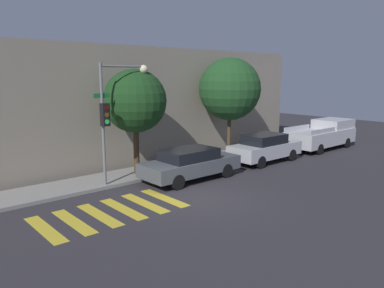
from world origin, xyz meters
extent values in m
plane|color=#2D2B30|center=(0.00, 0.00, 0.00)|extent=(60.00, 60.00, 0.00)
cube|color=gray|center=(0.00, 4.26, 0.07)|extent=(26.00, 2.12, 0.14)
cube|color=gray|center=(0.00, 8.72, 3.01)|extent=(26.00, 6.00, 6.02)
cube|color=gold|center=(-5.45, 0.80, 0.00)|extent=(0.45, 2.60, 0.00)
cube|color=gold|center=(-4.55, 0.80, 0.00)|extent=(0.45, 2.60, 0.00)
cube|color=gold|center=(-3.66, 0.80, 0.00)|extent=(0.45, 2.60, 0.00)
cube|color=gold|center=(-2.76, 0.80, 0.00)|extent=(0.45, 2.60, 0.00)
cube|color=gold|center=(-1.86, 0.80, 0.00)|extent=(0.45, 2.60, 0.00)
cube|color=gold|center=(-0.96, 0.80, 0.00)|extent=(0.45, 2.60, 0.00)
cylinder|color=slate|center=(-2.00, 3.45, 2.55)|extent=(0.12, 0.12, 5.09)
cube|color=black|center=(-2.00, 3.24, 3.05)|extent=(0.30, 0.30, 0.90)
cylinder|color=#4C0C0C|center=(-2.00, 3.08, 3.32)|extent=(0.18, 0.02, 0.18)
cylinder|color=#593D0A|center=(-2.00, 3.08, 3.05)|extent=(0.18, 0.02, 0.18)
cylinder|color=#26E54C|center=(-2.00, 3.08, 2.78)|extent=(0.18, 0.02, 0.18)
cube|color=#19662D|center=(-2.00, 3.45, 3.79)|extent=(0.70, 0.02, 0.18)
cylinder|color=slate|center=(-0.99, 3.45, 4.94)|extent=(2.01, 0.08, 0.08)
sphere|color=#F9E5B2|center=(0.01, 3.45, 4.84)|extent=(0.36, 0.36, 0.36)
cube|color=#4C5156|center=(1.50, 2.10, 0.62)|extent=(4.61, 1.81, 0.61)
cube|color=black|center=(1.39, 2.10, 1.17)|extent=(2.39, 1.59, 0.48)
cylinder|color=black|center=(2.93, 2.91, 0.32)|extent=(0.64, 0.22, 0.64)
cylinder|color=black|center=(2.93, 1.29, 0.32)|extent=(0.64, 0.22, 0.64)
cylinder|color=black|center=(0.08, 2.91, 0.32)|extent=(0.64, 0.22, 0.64)
cylinder|color=black|center=(0.08, 1.29, 0.32)|extent=(0.64, 0.22, 0.64)
cube|color=#B7BABF|center=(6.78, 2.10, 0.66)|extent=(4.29, 1.72, 0.69)
cube|color=black|center=(6.67, 2.10, 1.26)|extent=(2.23, 1.51, 0.51)
cylinder|color=black|center=(8.11, 2.87, 0.32)|extent=(0.64, 0.22, 0.64)
cylinder|color=black|center=(8.11, 1.33, 0.32)|extent=(0.64, 0.22, 0.64)
cylinder|color=black|center=(5.45, 2.87, 0.32)|extent=(0.64, 0.22, 0.64)
cylinder|color=black|center=(5.45, 1.33, 0.32)|extent=(0.64, 0.22, 0.64)
cube|color=#BCBCC1|center=(12.37, 2.10, 0.76)|extent=(5.31, 1.99, 0.89)
cube|color=#BCBCC1|center=(13.83, 2.10, 1.50)|extent=(2.39, 1.83, 0.57)
cube|color=#BCBCC1|center=(11.04, 2.98, 1.35)|extent=(2.65, 0.08, 0.28)
cube|color=#BCBCC1|center=(11.04, 1.22, 1.35)|extent=(2.65, 0.08, 0.28)
cylinder|color=black|center=(14.01, 3.01, 0.32)|extent=(0.64, 0.22, 0.64)
cylinder|color=black|center=(14.01, 1.19, 0.32)|extent=(0.64, 0.22, 0.64)
cylinder|color=black|center=(10.72, 3.01, 0.32)|extent=(0.64, 0.22, 0.64)
cylinder|color=black|center=(10.72, 1.19, 0.32)|extent=(0.64, 0.22, 0.64)
cylinder|color=#42301E|center=(-0.03, 4.11, 1.20)|extent=(0.26, 0.26, 2.40)
sphere|color=#193D19|center=(-0.03, 4.11, 3.47)|extent=(2.83, 2.83, 2.83)
cylinder|color=#4C3823|center=(6.09, 4.11, 1.29)|extent=(0.21, 0.21, 2.57)
sphere|color=#1E4721|center=(6.09, 4.11, 3.85)|extent=(3.41, 3.41, 3.41)
camera|label=1|loc=(-9.10, -10.13, 4.55)|focal=35.00mm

